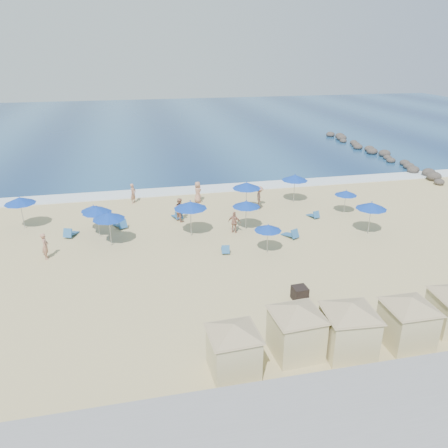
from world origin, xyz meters
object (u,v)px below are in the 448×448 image
Objects in this scene: beachgoer_1 at (180,210)px; beachgoer_3 at (260,197)px; umbrella_2 at (94,208)px; beachgoer_2 at (234,222)px; umbrella_8 at (295,178)px; umbrella_3 at (109,216)px; umbrella_5 at (268,228)px; umbrella_4 at (190,205)px; beachgoer_4 at (198,192)px; trash_bin at (300,293)px; cabana_0 at (233,342)px; umbrella_1 at (97,210)px; rock_jetty at (376,153)px; umbrella_7 at (246,204)px; beachgoer_0 at (45,246)px; umbrella_9 at (346,193)px; cabana_1 at (297,323)px; umbrella_6 at (247,185)px; umbrella_10 at (371,206)px; umbrella_0 at (20,200)px; cabana_2 at (349,321)px; beachgoer_5 at (133,193)px; cabana_3 at (409,315)px.

beachgoer_1 reaches higher than beachgoer_3.
umbrella_2 is 10.41m from beachgoer_2.
umbrella_3 is at bearing -159.47° from umbrella_8.
umbrella_5 is 4.10m from beachgoer_2.
umbrella_4 is 1.45× the size of beachgoer_4.
cabana_0 reaches higher than trash_bin.
umbrella_1 is at bearing 111.10° from cabana_0.
rock_jetty is 30.10m from umbrella_7.
umbrella_4 is at bearing -83.10° from beachgoer_0.
trash_bin is 0.37× the size of umbrella_9.
cabana_1 is 18.22m from umbrella_6.
beachgoer_1 is (-13.24, 5.61, -1.26)m from umbrella_10.
cabana_0 is 2.54× the size of beachgoer_2.
umbrella_4 is (0.39, 14.71, 0.85)m from cabana_0.
beachgoer_3 is (7.10, 1.78, -0.03)m from beachgoer_1.
umbrella_7 is (16.40, -3.81, -0.20)m from umbrella_0.
umbrella_1 is 6.66m from umbrella_4.
cabana_2 is at bearing -71.45° from umbrella_4.
umbrella_10 is (-13.92, -22.61, 1.84)m from rock_jetty.
umbrella_7 is at bearing 3.27° from umbrella_4.
cabana_2 is 18.30m from umbrella_9.
beachgoer_0 is at bearing 146.61° from trash_bin.
rock_jetty is at bearing 50.31° from trash_bin.
beachgoer_2 is at bearing 87.52° from cabana_1.
umbrella_6 is 1.42× the size of beachgoer_4.
umbrella_0 is 1.47× the size of beachgoer_5.
cabana_1 is 17.58m from beachgoer_0.
beachgoer_4 is at bearing 96.14° from trash_bin.
beachgoer_0 is at bearing -160.38° from umbrella_8.
umbrella_7 is at bearing 103.75° from cabana_3.
beachgoer_1 is (9.34, 4.76, 0.05)m from beachgoer_0.
beachgoer_5 is at bearing 106.25° from cabana_1.
umbrella_6 is at bearing 73.23° from cabana_0.
umbrella_1 is at bearing -50.84° from beachgoer_0.
umbrella_7 is (-0.69, 14.82, 0.41)m from cabana_2.
umbrella_4 is at bearing -143.05° from rock_jetty.
umbrella_3 reaches higher than beachgoer_5.
umbrella_5 is 14.54m from beachgoer_0.
umbrella_1 is 0.88× the size of umbrella_4.
beachgoer_4 is (-5.01, 2.33, 0.04)m from beachgoer_3.
cabana_2 is 1.71× the size of umbrella_6.
cabana_1 is at bearing 162.08° from beachgoer_1.
umbrella_3 is (-32.42, -20.59, 1.83)m from rock_jetty.
cabana_1 is 0.97× the size of cabana_2.
umbrella_6 reaches higher than umbrella_3.
umbrella_9 is at bearing 86.84° from umbrella_10.
umbrella_5 is 10.79m from umbrella_8.
cabana_3 is 1.72× the size of umbrella_10.
trash_bin is 15.80m from umbrella_1.
beachgoer_4 is (-3.55, 3.34, -1.38)m from umbrella_6.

